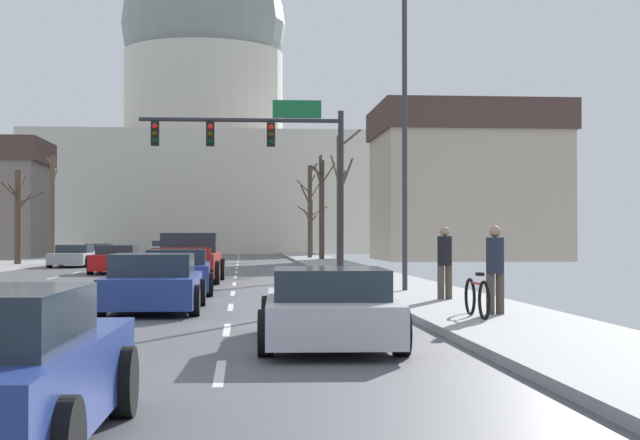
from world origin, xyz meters
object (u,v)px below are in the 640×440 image
sedan_oncoming_00 (116,260)px  pedestrian_00 (445,259)px  sedan_near_02 (154,284)px  sedan_oncoming_03 (164,249)px  sedan_near_03 (329,308)px  sedan_near_01 (177,273)px  bicycle_parked (477,298)px  pickup_truck_near_00 (189,260)px  pedestrian_01 (495,265)px  sedan_oncoming_01 (74,256)px  sedan_oncoming_02 (99,253)px  street_lamp_right (395,108)px  signal_gantry (268,148)px

sedan_oncoming_00 → pedestrian_00: (10.15, -19.67, 0.50)m
sedan_near_02 → sedan_oncoming_03: size_ratio=1.04×
sedan_near_03 → sedan_oncoming_00: bearing=103.7°
pedestrian_00 → sedan_oncoming_00: bearing=117.3°
sedan_near_01 → sedan_near_03: size_ratio=0.93×
pedestrian_00 → bicycle_parked: (-0.42, -4.74, -0.59)m
pedestrian_00 → sedan_near_01: bearing=143.2°
pedestrian_00 → sedan_near_03: bearing=-113.8°
pickup_truck_near_00 → pedestrian_01: (6.67, -15.99, 0.31)m
sedan_near_01 → sedan_oncoming_03: 44.70m
pickup_truck_near_00 → sedan_near_01: 6.81m
pedestrian_00 → pedestrian_01: bearing=-89.3°
sedan_oncoming_01 → sedan_oncoming_02: bearing=91.5°
sedan_oncoming_01 → street_lamp_right: bearing=-62.4°
pedestrian_00 → pickup_truck_near_00: bearing=119.5°
sedan_near_03 → sedan_oncoming_03: sedan_oncoming_03 is taller
pedestrian_01 → sedan_near_02: bearing=155.3°
street_lamp_right → pedestrian_00: (0.57, -3.75, -4.05)m
sedan_near_02 → pedestrian_00: pedestrian_00 is taller
sedan_oncoming_00 → pedestrian_01: (10.20, -23.94, 0.49)m
sedan_near_03 → sedan_oncoming_01: sedan_near_03 is taller
street_lamp_right → sedan_oncoming_01: street_lamp_right is taller
sedan_oncoming_03 → bicycle_parked: size_ratio=2.48×
sedan_near_01 → sedan_oncoming_03: bearing=95.1°
sedan_near_03 → sedan_oncoming_02: size_ratio=1.05×
signal_gantry → sedan_near_02: 16.94m
sedan_near_01 → sedan_oncoming_01: 24.57m
street_lamp_right → sedan_oncoming_03: (-9.94, 45.68, -4.53)m
street_lamp_right → pickup_truck_near_00: 10.91m
bicycle_parked → pickup_truck_near_00: bearing=110.6°
signal_gantry → sedan_oncoming_03: size_ratio=1.80×
sedan_near_02 → bicycle_parked: (6.23, -3.55, -0.10)m
sedan_oncoming_03 → bicycle_parked: bearing=-79.4°
sedan_oncoming_02 → sedan_oncoming_03: sedan_oncoming_03 is taller
pickup_truck_near_00 → pedestrian_00: bearing=-60.5°
sedan_near_02 → bicycle_parked: sedan_near_02 is taller
signal_gantry → sedan_oncoming_01: 17.30m
street_lamp_right → sedan_near_02: 9.05m
sedan_oncoming_00 → pedestrian_01: bearing=-66.9°
street_lamp_right → sedan_near_02: street_lamp_right is taller
sedan_oncoming_03 → sedan_near_03: bearing=-83.0°
signal_gantry → sedan_near_01: (-2.82, -10.00, -4.42)m
sedan_near_03 → sedan_oncoming_02: 48.00m
pickup_truck_near_00 → sedan_oncoming_03: (-3.89, 37.72, -0.17)m
sedan_oncoming_02 → sedan_oncoming_03: size_ratio=1.02×
sedan_near_02 → sedan_oncoming_03: 50.77m
sedan_near_01 → bicycle_parked: size_ratio=2.46×
street_lamp_right → sedan_oncoming_02: (-13.18, 35.31, -4.60)m
sedan_oncoming_00 → bicycle_parked: bearing=-68.3°
sedan_near_02 → pedestrian_01: bearing=-24.7°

